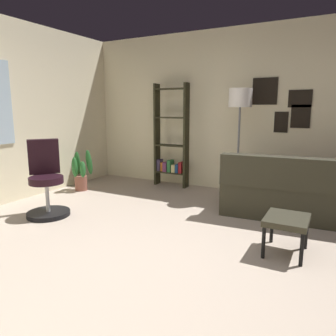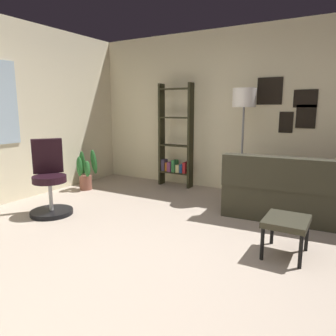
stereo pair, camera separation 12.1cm
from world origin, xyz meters
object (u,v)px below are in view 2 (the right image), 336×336
Objects in this scene: bookshelf at (175,143)px; floor_lamp at (244,106)px; office_chair at (50,185)px; couch at (308,193)px; footstool at (286,224)px; potted_plant at (86,172)px.

bookshelf is 1.50m from floor_lamp.
office_chair is 2.39m from bookshelf.
floor_lamp reaches higher than office_chair.
floor_lamp is at bearing -100.93° from bookshelf.
floor_lamp is (-0.26, -1.33, 0.66)m from bookshelf.
couch is 3.51m from office_chair.
office_chair is at bearing 95.56° from footstool.
footstool is 3.03m from office_chair.
potted_plant is at bearing 75.52° from footstool.
bookshelf reaches higher than couch.
bookshelf is (0.50, 2.34, 0.50)m from couch.
office_chair is at bearing 134.45° from floor_lamp.
floor_lamp is 2.44× the size of potted_plant.
couch is 1.03× the size of bookshelf.
floor_lamp is (1.99, -2.03, 1.05)m from office_chair.
potted_plant is (-0.78, 2.56, -1.14)m from floor_lamp.
office_chair is at bearing 162.61° from bookshelf.
footstool is 0.26× the size of bookshelf.
office_chair is 0.55× the size of bookshelf.
floor_lamp reaches higher than potted_plant.
couch is 3.62m from potted_plant.
couch is at bearing -1.14° from footstool.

